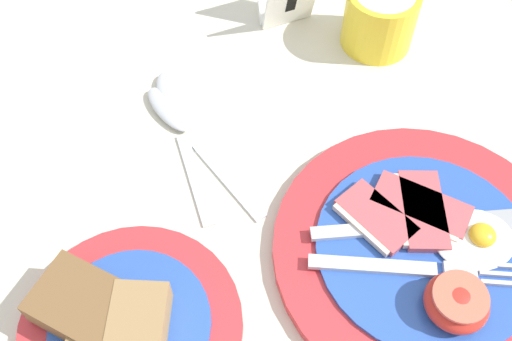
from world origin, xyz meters
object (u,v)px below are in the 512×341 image
(sugar_cup, at_px, (380,17))
(teaspoon_by_saucer, at_px, (176,116))
(bread_plate, at_px, (122,324))
(teaspoon_near_cup, at_px, (183,126))
(breakfast_plate, at_px, (426,251))

(sugar_cup, xyz_separation_m, teaspoon_by_saucer, (-0.23, -0.07, -0.03))
(bread_plate, xyz_separation_m, sugar_cup, (0.30, 0.28, 0.02))
(sugar_cup, distance_m, teaspoon_by_saucer, 0.24)
(bread_plate, height_order, teaspoon_near_cup, bread_plate)
(teaspoon_by_saucer, height_order, teaspoon_near_cup, same)
(sugar_cup, xyz_separation_m, teaspoon_near_cup, (-0.23, -0.08, -0.03))
(breakfast_plate, xyz_separation_m, teaspoon_near_cup, (-0.19, 0.18, -0.01))
(teaspoon_near_cup, bearing_deg, bread_plate, 133.75)
(sugar_cup, bearing_deg, bread_plate, -137.64)
(breakfast_plate, bearing_deg, teaspoon_near_cup, 135.68)
(breakfast_plate, height_order, teaspoon_near_cup, breakfast_plate)
(teaspoon_near_cup, bearing_deg, teaspoon_by_saucer, -5.54)
(teaspoon_near_cup, bearing_deg, sugar_cup, -95.63)
(sugar_cup, height_order, teaspoon_near_cup, sugar_cup)
(breakfast_plate, relative_size, sugar_cup, 3.37)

